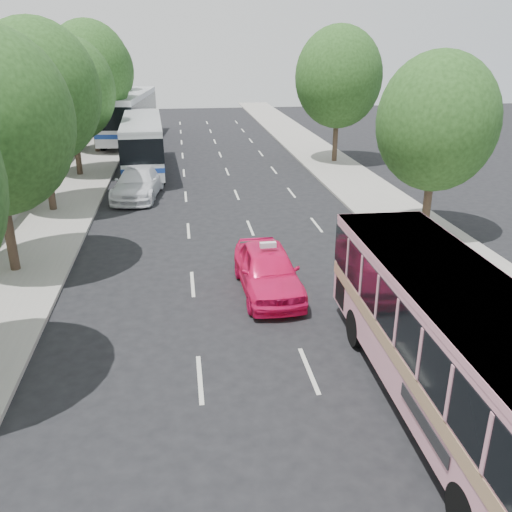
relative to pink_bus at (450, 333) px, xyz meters
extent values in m
plane|color=black|center=(-3.72, 4.00, -2.06)|extent=(120.00, 120.00, 0.00)
cube|color=#9E998E|center=(-12.22, 24.00, -1.98)|extent=(4.00, 90.00, 0.15)
cube|color=#9E998E|center=(4.78, 24.00, -2.00)|extent=(4.00, 90.00, 0.12)
cube|color=#9E998E|center=(-14.02, 24.00, -1.16)|extent=(0.30, 90.00, 1.50)
cylinder|color=#38281E|center=(-12.22, 10.00, -0.25)|extent=(0.36, 0.36, 3.61)
cylinder|color=#38281E|center=(-12.42, 18.00, -0.16)|extent=(0.36, 0.36, 3.80)
ellipsoid|color=#1F3F16|center=(-12.42, 18.00, 3.84)|extent=(6.00, 6.00, 6.90)
sphere|color=#1F3F16|center=(-12.02, 17.70, 5.04)|extent=(3.90, 3.90, 3.90)
cylinder|color=#38281E|center=(-12.32, 26.00, -0.31)|extent=(0.36, 0.36, 3.50)
ellipsoid|color=#1F3F16|center=(-12.32, 26.00, 3.37)|extent=(5.52, 5.52, 6.35)
sphere|color=#1F3F16|center=(-11.92, 25.70, 4.47)|extent=(3.59, 3.59, 3.59)
cylinder|color=#38281E|center=(-12.22, 34.00, -0.06)|extent=(0.36, 0.36, 3.99)
ellipsoid|color=#1F3F16|center=(-12.22, 34.00, 4.14)|extent=(6.30, 6.30, 7.24)
sphere|color=#1F3F16|center=(-11.82, 33.70, 5.40)|extent=(4.09, 4.09, 4.09)
cylinder|color=#38281E|center=(-12.42, 42.00, -0.20)|extent=(0.36, 0.36, 3.72)
ellipsoid|color=#1F3F16|center=(-12.42, 42.00, 3.72)|extent=(5.88, 5.88, 6.76)
sphere|color=#1F3F16|center=(-12.02, 41.70, 4.90)|extent=(3.82, 3.82, 3.82)
cylinder|color=#38281E|center=(4.98, 12.00, -0.44)|extent=(0.36, 0.36, 3.23)
ellipsoid|color=#1F3F16|center=(4.98, 12.00, 2.96)|extent=(5.10, 5.10, 5.87)
sphere|color=#1F3F16|center=(5.38, 11.70, 3.98)|extent=(3.32, 3.31, 3.31)
cylinder|color=#38281E|center=(5.28, 28.00, -0.16)|extent=(0.36, 0.36, 3.80)
ellipsoid|color=#1F3F16|center=(5.28, 28.00, 3.84)|extent=(6.00, 6.00, 6.90)
sphere|color=#1F3F16|center=(5.68, 27.70, 5.04)|extent=(3.90, 3.90, 3.90)
cube|color=pink|center=(0.00, 0.00, -0.14)|extent=(2.80, 10.39, 2.77)
cube|color=#9E7A59|center=(0.00, 0.00, -0.46)|extent=(2.84, 10.41, 0.36)
cube|color=black|center=(0.00, 0.00, 0.37)|extent=(2.85, 10.42, 1.14)
cube|color=pink|center=(0.00, 0.00, 1.17)|extent=(2.82, 10.41, 0.17)
cylinder|color=black|center=(-1.08, 3.13, -1.52)|extent=(0.33, 1.08, 1.08)
cylinder|color=black|center=(1.21, 3.08, -1.52)|extent=(0.33, 1.08, 1.08)
imported|color=#F3155B|center=(-3.02, 7.00, -1.23)|extent=(2.09, 4.92, 1.66)
imported|color=white|center=(-8.22, 20.36, -1.23)|extent=(3.06, 5.94, 1.65)
cube|color=silver|center=(-8.22, 27.00, -0.06)|extent=(2.96, 11.65, 2.94)
cube|color=black|center=(-8.22, 27.00, 0.30)|extent=(3.01, 11.68, 1.44)
cube|color=navy|center=(-8.22, 27.00, -0.81)|extent=(3.00, 11.67, 0.29)
cube|color=silver|center=(-8.22, 27.00, 1.34)|extent=(2.98, 11.67, 0.13)
cylinder|color=black|center=(-9.45, 30.61, -1.53)|extent=(0.35, 1.07, 1.06)
cylinder|color=black|center=(-7.30, 30.71, -1.53)|extent=(0.35, 1.07, 1.06)
cylinder|color=black|center=(-9.12, 22.92, -1.53)|extent=(0.35, 1.07, 1.06)
cylinder|color=black|center=(-6.96, 23.01, -1.53)|extent=(0.35, 1.07, 1.06)
cube|color=silver|center=(-10.02, 39.15, 0.32)|extent=(4.24, 13.95, 3.49)
cube|color=black|center=(-10.02, 39.15, 0.74)|extent=(4.29, 13.98, 1.72)
cube|color=navy|center=(-10.02, 39.15, -0.57)|extent=(4.28, 13.97, 0.34)
cube|color=silver|center=(-10.02, 39.15, 1.98)|extent=(4.26, 13.97, 0.16)
cylinder|color=black|center=(-10.90, 43.61, -1.43)|extent=(0.49, 1.29, 1.26)
cylinder|color=black|center=(-8.29, 43.35, -1.43)|extent=(0.49, 1.29, 1.26)
cylinder|color=black|center=(-11.78, 34.50, -1.43)|extent=(0.49, 1.29, 1.26)
cylinder|color=black|center=(-9.18, 34.24, -1.43)|extent=(0.49, 1.29, 1.26)
cube|color=silver|center=(-3.02, 7.00, -0.31)|extent=(0.55, 0.20, 0.18)
camera|label=1|loc=(-5.84, -9.98, 6.10)|focal=38.00mm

